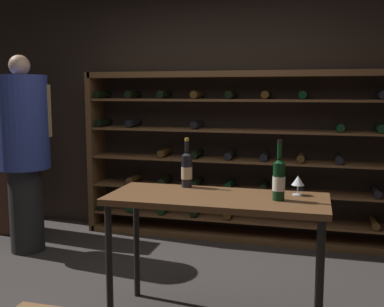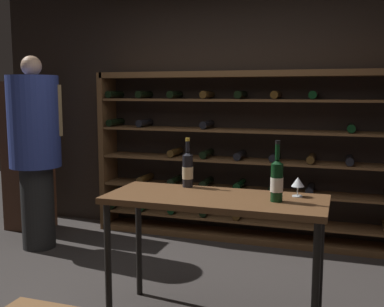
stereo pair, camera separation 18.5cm
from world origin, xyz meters
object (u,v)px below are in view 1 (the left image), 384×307
(wine_glass_stemmed_center, at_px, (298,181))
(display_cabinet, at_px, (13,158))
(wine_rack, at_px, (247,158))
(person_guest_blue_shirt, at_px, (23,145))
(wine_bottle_green_slim, at_px, (187,169))
(wine_bottle_red_label, at_px, (279,179))
(tasting_table, at_px, (217,210))

(wine_glass_stemmed_center, bearing_deg, display_cabinet, 157.74)
(wine_rack, height_order, wine_glass_stemmed_center, wine_rack)
(display_cabinet, distance_m, wine_glass_stemmed_center, 3.27)
(person_guest_blue_shirt, height_order, wine_bottle_green_slim, person_guest_blue_shirt)
(person_guest_blue_shirt, distance_m, wine_bottle_green_slim, 1.89)
(display_cabinet, bearing_deg, wine_bottle_red_label, -25.84)
(tasting_table, relative_size, display_cabinet, 0.86)
(wine_rack, distance_m, wine_bottle_green_slim, 1.55)
(person_guest_blue_shirt, bearing_deg, wine_rack, 134.30)
(wine_rack, height_order, wine_bottle_red_label, wine_rack)
(wine_rack, relative_size, person_guest_blue_shirt, 1.85)
(display_cabinet, relative_size, wine_bottle_green_slim, 4.70)
(wine_rack, bearing_deg, person_guest_blue_shirt, -156.24)
(wine_bottle_green_slim, bearing_deg, tasting_table, -40.39)
(tasting_table, xyz_separation_m, wine_bottle_green_slim, (-0.26, 0.22, 0.22))
(person_guest_blue_shirt, xyz_separation_m, wine_bottle_red_label, (2.42, -0.90, -0.03))
(tasting_table, bearing_deg, wine_bottle_red_label, -1.67)
(wine_bottle_red_label, bearing_deg, display_cabinet, 154.16)
(tasting_table, height_order, wine_bottle_green_slim, wine_bottle_green_slim)
(tasting_table, distance_m, wine_bottle_red_label, 0.45)
(person_guest_blue_shirt, bearing_deg, wine_glass_stemmed_center, 94.58)
(display_cabinet, height_order, wine_bottle_red_label, display_cabinet)
(wine_bottle_red_label, bearing_deg, person_guest_blue_shirt, 159.67)
(wine_rack, xyz_separation_m, wine_bottle_red_label, (0.45, -1.77, 0.13))
(tasting_table, height_order, wine_bottle_red_label, wine_bottle_red_label)
(wine_rack, relative_size, wine_bottle_red_label, 9.17)
(wine_rack, bearing_deg, display_cabinet, -171.84)
(wine_rack, bearing_deg, wine_bottle_red_label, -75.72)
(wine_rack, height_order, display_cabinet, wine_rack)
(person_guest_blue_shirt, xyz_separation_m, wine_glass_stemmed_center, (2.53, -0.72, -0.07))
(tasting_table, relative_size, wine_bottle_green_slim, 4.06)
(person_guest_blue_shirt, relative_size, wine_bottle_green_slim, 5.36)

